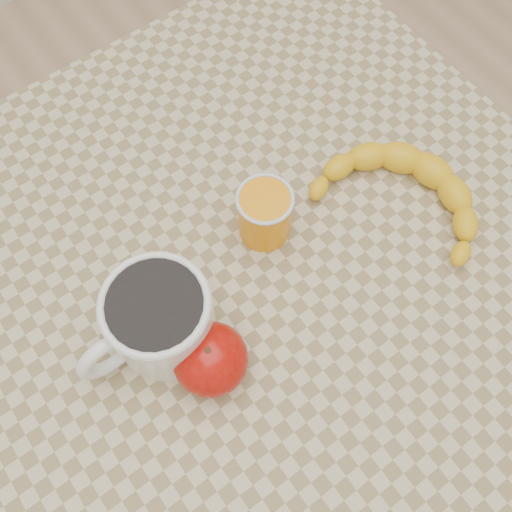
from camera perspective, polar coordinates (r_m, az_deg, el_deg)
ground at (r=1.40m, az=-0.00°, el=-13.04°), size 3.00×3.00×0.00m
table at (r=0.75m, az=-0.00°, el=-3.29°), size 0.80×0.80×0.75m
coffee_mug at (r=0.60m, az=-9.80°, el=-6.18°), size 0.16×0.12×0.10m
orange_juice_glass at (r=0.66m, az=0.86°, el=4.24°), size 0.07×0.07×0.08m
apple at (r=0.60m, az=-4.58°, el=-10.24°), size 0.09×0.09×0.07m
banana at (r=0.72m, az=14.71°, el=5.77°), size 0.30×0.33×0.04m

